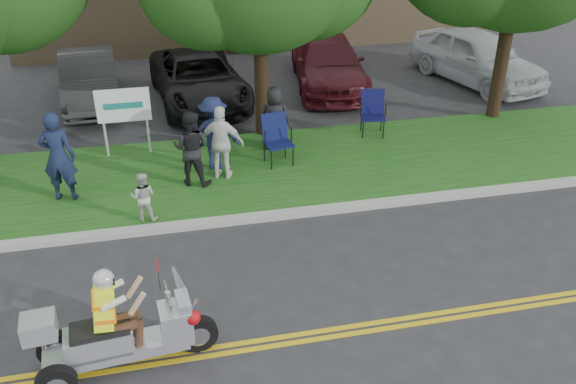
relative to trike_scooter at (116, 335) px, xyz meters
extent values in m
plane|color=#28282B|center=(2.98, 0.51, -0.60)|extent=(120.00, 120.00, 0.00)
cube|color=gold|center=(2.98, -0.07, -0.59)|extent=(60.00, 0.10, 0.01)
cube|color=gold|center=(2.98, 0.09, -0.59)|extent=(60.00, 0.10, 0.01)
cube|color=#A8A89E|center=(2.98, 3.56, -0.54)|extent=(60.00, 0.25, 0.12)
cube|color=#174B14|center=(2.98, 5.71, -0.54)|extent=(60.00, 4.00, 0.10)
cylinder|color=#332114|center=(3.48, 7.71, 1.50)|extent=(0.36, 0.36, 4.20)
cylinder|color=#332114|center=(9.98, 7.51, 1.78)|extent=(0.36, 0.36, 4.76)
cylinder|color=silver|center=(-0.42, 7.11, -0.05)|extent=(0.06, 0.06, 1.10)
cylinder|color=silver|center=(0.58, 7.11, -0.05)|extent=(0.06, 0.06, 1.10)
cube|color=white|center=(0.08, 7.11, 0.75)|extent=(1.25, 0.06, 0.80)
cylinder|color=black|center=(1.13, 0.11, -0.30)|extent=(0.60, 0.19, 0.59)
cylinder|color=black|center=(-0.81, -0.43, -0.32)|extent=(0.56, 0.20, 0.55)
cylinder|color=black|center=(-0.88, 0.28, -0.32)|extent=(0.56, 0.20, 0.55)
cube|color=#B4B6BE|center=(0.04, 0.01, -0.26)|extent=(1.91, 0.63, 0.18)
cube|color=#B4B6BE|center=(-0.25, -0.02, -0.05)|extent=(0.93, 0.54, 0.35)
cube|color=black|center=(-0.20, -0.02, 0.16)|extent=(0.83, 0.49, 0.10)
cube|color=#B4B6BE|center=(0.83, 0.08, 0.00)|extent=(0.49, 0.51, 0.54)
cube|color=silver|center=(0.97, 0.09, 0.57)|extent=(0.23, 0.47, 0.48)
cube|color=#B4B6BE|center=(-0.94, -0.09, 0.39)|extent=(0.48, 0.46, 0.30)
sphere|color=#B20C0F|center=(1.07, -0.03, 0.18)|extent=(0.22, 0.22, 0.22)
cube|color=#D0E718|center=(-0.09, -0.01, 0.55)|extent=(0.38, 0.43, 0.64)
sphere|color=silver|center=(-0.03, 0.00, 0.97)|extent=(0.29, 0.29, 0.29)
cylinder|color=black|center=(3.29, 5.52, -0.25)|extent=(0.03, 0.03, 0.49)
cylinder|color=black|center=(3.82, 5.60, -0.25)|extent=(0.03, 0.03, 0.49)
cylinder|color=black|center=(3.21, 6.00, -0.25)|extent=(0.03, 0.03, 0.49)
cylinder|color=black|center=(3.74, 6.09, -0.25)|extent=(0.03, 0.03, 0.49)
cube|color=#0E1443|center=(3.51, 5.80, 0.01)|extent=(0.69, 0.64, 0.04)
cube|color=#0E1443|center=(3.47, 6.07, 0.34)|extent=(0.63, 0.28, 0.66)
cylinder|color=black|center=(5.91, 6.77, -0.25)|extent=(0.03, 0.03, 0.48)
cylinder|color=black|center=(6.42, 6.65, -0.25)|extent=(0.03, 0.03, 0.48)
cylinder|color=black|center=(6.02, 7.24, -0.25)|extent=(0.03, 0.03, 0.48)
cylinder|color=black|center=(6.53, 7.12, -0.25)|extent=(0.03, 0.03, 0.48)
cube|color=#0E0F44|center=(6.22, 6.94, 0.00)|extent=(0.70, 0.66, 0.04)
cube|color=#0E0F44|center=(6.28, 7.20, 0.32)|extent=(0.62, 0.31, 0.65)
imported|color=#16213F|center=(-1.22, 5.15, 0.48)|extent=(0.78, 0.59, 1.94)
imported|color=black|center=(1.48, 5.26, 0.35)|extent=(1.00, 0.90, 1.68)
imported|color=white|center=(2.16, 5.40, 0.35)|extent=(1.06, 0.72, 1.67)
imported|color=#192146|center=(2.05, 5.91, 0.37)|extent=(1.21, 0.82, 1.72)
imported|color=black|center=(3.60, 6.68, 0.29)|extent=(0.84, 0.62, 1.57)
imported|color=beige|center=(0.41, 3.91, 0.02)|extent=(0.57, 0.48, 1.02)
imported|color=#2F3032|center=(-1.04, 11.20, 0.14)|extent=(1.95, 4.59, 1.47)
imported|color=black|center=(2.11, 10.59, 0.13)|extent=(2.87, 5.39, 1.44)
imported|color=#491118|center=(6.24, 11.20, 0.15)|extent=(2.79, 5.35, 1.48)
imported|color=#B5B8BD|center=(10.98, 10.54, 0.24)|extent=(3.20, 5.26, 1.67)
camera|label=1|loc=(0.95, -6.84, 5.84)|focal=38.00mm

